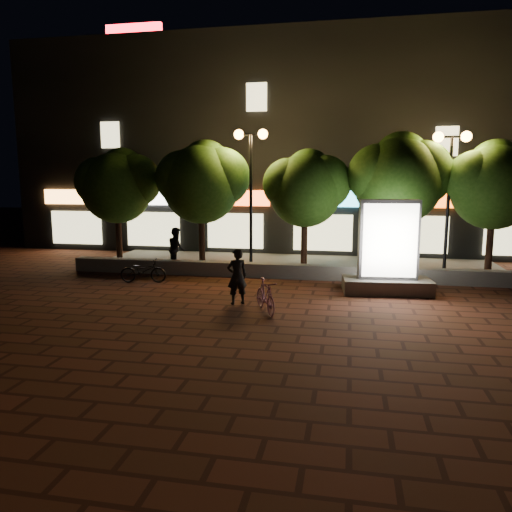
% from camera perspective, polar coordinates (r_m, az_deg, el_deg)
% --- Properties ---
extents(ground, '(80.00, 80.00, 0.00)m').
position_cam_1_polar(ground, '(13.29, 1.29, -6.04)').
color(ground, '#512519').
rests_on(ground, ground).
extents(retaining_wall, '(16.00, 0.45, 0.50)m').
position_cam_1_polar(retaining_wall, '(17.09, 3.54, -1.79)').
color(retaining_wall, slate).
rests_on(retaining_wall, ground).
extents(sidewalk, '(16.00, 5.00, 0.08)m').
position_cam_1_polar(sidewalk, '(19.57, 4.48, -1.03)').
color(sidewalk, slate).
rests_on(sidewalk, ground).
extents(building_block, '(28.00, 8.12, 11.30)m').
position_cam_1_polar(building_block, '(25.78, 6.27, 12.42)').
color(building_block, black).
rests_on(building_block, ground).
extents(tree_far_left, '(3.36, 2.80, 4.63)m').
position_cam_1_polar(tree_far_left, '(20.26, -15.89, 8.24)').
color(tree_far_left, black).
rests_on(tree_far_left, sidewalk).
extents(tree_left, '(3.60, 3.00, 4.89)m').
position_cam_1_polar(tree_left, '(18.95, -6.29, 8.96)').
color(tree_left, black).
rests_on(tree_left, sidewalk).
extents(tree_mid, '(3.24, 2.70, 4.50)m').
position_cam_1_polar(tree_mid, '(18.18, 5.97, 8.24)').
color(tree_mid, black).
rests_on(tree_mid, sidewalk).
extents(tree_right, '(3.72, 3.10, 5.07)m').
position_cam_1_polar(tree_right, '(18.19, 16.55, 9.02)').
color(tree_right, black).
rests_on(tree_right, sidewalk).
extents(tree_far_right, '(3.48, 2.90, 4.76)m').
position_cam_1_polar(tree_far_right, '(18.77, 26.37, 7.85)').
color(tree_far_right, black).
rests_on(tree_far_right, sidewalk).
extents(street_lamp_left, '(1.26, 0.36, 5.18)m').
position_cam_1_polar(street_lamp_left, '(18.22, -0.61, 10.84)').
color(street_lamp_left, black).
rests_on(street_lamp_left, sidewalk).
extents(street_lamp_right, '(1.26, 0.36, 4.98)m').
position_cam_1_polar(street_lamp_right, '(18.17, 21.91, 9.78)').
color(street_lamp_right, black).
rests_on(street_lamp_right, sidewalk).
extents(ad_kiosk, '(2.73, 1.53, 2.85)m').
position_cam_1_polar(ad_kiosk, '(15.31, 15.23, 0.06)').
color(ad_kiosk, slate).
rests_on(ad_kiosk, ground).
extents(scooter_pink, '(1.05, 1.50, 0.89)m').
position_cam_1_polar(scooter_pink, '(12.66, 1.11, -4.74)').
color(scooter_pink, '#C67AAA').
rests_on(scooter_pink, ground).
extents(rider, '(0.68, 0.61, 1.57)m').
position_cam_1_polar(rider, '(13.46, -2.24, -2.42)').
color(rider, black).
rests_on(rider, ground).
extents(scooter_parked, '(1.62, 0.79, 0.81)m').
position_cam_1_polar(scooter_parked, '(16.73, -13.14, -1.70)').
color(scooter_parked, black).
rests_on(scooter_parked, ground).
extents(pedestrian, '(0.90, 0.97, 1.59)m').
position_cam_1_polar(pedestrian, '(18.47, -9.34, 0.90)').
color(pedestrian, black).
rests_on(pedestrian, sidewalk).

